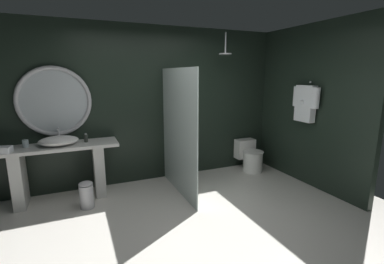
{
  "coord_description": "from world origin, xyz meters",
  "views": [
    {
      "loc": [
        -1.2,
        -2.62,
        1.81
      ],
      "look_at": [
        0.29,
        0.82,
        1.02
      ],
      "focal_mm": 25.46,
      "sensor_mm": 36.0,
      "label": 1
    }
  ],
  "objects_px": {
    "folded_hand_towel": "(0,150)",
    "round_wall_mirror": "(54,101)",
    "waste_bin": "(86,195)",
    "soap_dispenser": "(86,138)",
    "rain_shower_head": "(225,52)",
    "vessel_sink": "(59,141)",
    "hanging_bathrobe": "(305,102)",
    "tumbler_cup": "(25,144)",
    "toilet": "(250,157)"
  },
  "relations": [
    {
      "from": "folded_hand_towel",
      "to": "round_wall_mirror",
      "type": "bearing_deg",
      "value": 30.35
    },
    {
      "from": "waste_bin",
      "to": "soap_dispenser",
      "type": "bearing_deg",
      "value": 81.93
    },
    {
      "from": "round_wall_mirror",
      "to": "rain_shower_head",
      "type": "bearing_deg",
      "value": -5.86
    },
    {
      "from": "vessel_sink",
      "to": "hanging_bathrobe",
      "type": "bearing_deg",
      "value": -14.01
    },
    {
      "from": "waste_bin",
      "to": "round_wall_mirror",
      "type": "bearing_deg",
      "value": 115.24
    },
    {
      "from": "tumbler_cup",
      "to": "round_wall_mirror",
      "type": "xyz_separation_m",
      "value": [
        0.4,
        0.18,
        0.55
      ]
    },
    {
      "from": "rain_shower_head",
      "to": "vessel_sink",
      "type": "bearing_deg",
      "value": 179.01
    },
    {
      "from": "hanging_bathrobe",
      "to": "folded_hand_towel",
      "type": "xyz_separation_m",
      "value": [
        -4.33,
        0.76,
        -0.52
      ]
    },
    {
      "from": "soap_dispenser",
      "to": "waste_bin",
      "type": "distance_m",
      "value": 0.84
    },
    {
      "from": "hanging_bathrobe",
      "to": "toilet",
      "type": "bearing_deg",
      "value": 114.66
    },
    {
      "from": "round_wall_mirror",
      "to": "waste_bin",
      "type": "relative_size",
      "value": 2.68
    },
    {
      "from": "toilet",
      "to": "hanging_bathrobe",
      "type": "bearing_deg",
      "value": -65.34
    },
    {
      "from": "tumbler_cup",
      "to": "waste_bin",
      "type": "xyz_separation_m",
      "value": [
        0.72,
        -0.49,
        -0.68
      ]
    },
    {
      "from": "tumbler_cup",
      "to": "hanging_bathrobe",
      "type": "relative_size",
      "value": 0.16
    },
    {
      "from": "round_wall_mirror",
      "to": "folded_hand_towel",
      "type": "height_order",
      "value": "round_wall_mirror"
    },
    {
      "from": "toilet",
      "to": "folded_hand_towel",
      "type": "distance_m",
      "value": 3.98
    },
    {
      "from": "toilet",
      "to": "vessel_sink",
      "type": "bearing_deg",
      "value": 179.16
    },
    {
      "from": "toilet",
      "to": "tumbler_cup",
      "type": "bearing_deg",
      "value": 178.49
    },
    {
      "from": "folded_hand_towel",
      "to": "soap_dispenser",
      "type": "bearing_deg",
      "value": 9.92
    },
    {
      "from": "toilet",
      "to": "waste_bin",
      "type": "xyz_separation_m",
      "value": [
        -2.97,
        -0.39,
        -0.07
      ]
    },
    {
      "from": "soap_dispenser",
      "to": "toilet",
      "type": "distance_m",
      "value": 2.97
    },
    {
      "from": "tumbler_cup",
      "to": "hanging_bathrobe",
      "type": "xyz_separation_m",
      "value": [
        4.08,
        -0.96,
        0.5
      ]
    },
    {
      "from": "round_wall_mirror",
      "to": "toilet",
      "type": "xyz_separation_m",
      "value": [
        3.28,
        -0.28,
        -1.16
      ]
    },
    {
      "from": "toilet",
      "to": "folded_hand_towel",
      "type": "height_order",
      "value": "folded_hand_towel"
    },
    {
      "from": "vessel_sink",
      "to": "folded_hand_towel",
      "type": "distance_m",
      "value": 0.69
    },
    {
      "from": "tumbler_cup",
      "to": "soap_dispenser",
      "type": "bearing_deg",
      "value": -1.73
    },
    {
      "from": "hanging_bathrobe",
      "to": "toilet",
      "type": "relative_size",
      "value": 1.11
    },
    {
      "from": "soap_dispenser",
      "to": "round_wall_mirror",
      "type": "xyz_separation_m",
      "value": [
        -0.38,
        0.2,
        0.54
      ]
    },
    {
      "from": "hanging_bathrobe",
      "to": "folded_hand_towel",
      "type": "distance_m",
      "value": 4.43
    },
    {
      "from": "waste_bin",
      "to": "folded_hand_towel",
      "type": "relative_size",
      "value": 1.5
    },
    {
      "from": "vessel_sink",
      "to": "round_wall_mirror",
      "type": "relative_size",
      "value": 0.52
    },
    {
      "from": "vessel_sink",
      "to": "rain_shower_head",
      "type": "relative_size",
      "value": 1.48
    },
    {
      "from": "vessel_sink",
      "to": "rain_shower_head",
      "type": "distance_m",
      "value": 2.96
    },
    {
      "from": "tumbler_cup",
      "to": "waste_bin",
      "type": "distance_m",
      "value": 1.1
    },
    {
      "from": "toilet",
      "to": "folded_hand_towel",
      "type": "bearing_deg",
      "value": -178.43
    },
    {
      "from": "round_wall_mirror",
      "to": "folded_hand_towel",
      "type": "bearing_deg",
      "value": -149.65
    },
    {
      "from": "round_wall_mirror",
      "to": "hanging_bathrobe",
      "type": "xyz_separation_m",
      "value": [
        3.68,
        -1.14,
        -0.05
      ]
    },
    {
      "from": "tumbler_cup",
      "to": "toilet",
      "type": "distance_m",
      "value": 3.73
    },
    {
      "from": "vessel_sink",
      "to": "rain_shower_head",
      "type": "bearing_deg",
      "value": -0.99
    },
    {
      "from": "vessel_sink",
      "to": "tumbler_cup",
      "type": "relative_size",
      "value": 5.13
    },
    {
      "from": "tumbler_cup",
      "to": "round_wall_mirror",
      "type": "height_order",
      "value": "round_wall_mirror"
    },
    {
      "from": "tumbler_cup",
      "to": "folded_hand_towel",
      "type": "height_order",
      "value": "tumbler_cup"
    },
    {
      "from": "soap_dispenser",
      "to": "hanging_bathrobe",
      "type": "height_order",
      "value": "hanging_bathrobe"
    },
    {
      "from": "vessel_sink",
      "to": "folded_hand_towel",
      "type": "bearing_deg",
      "value": -166.93
    },
    {
      "from": "vessel_sink",
      "to": "soap_dispenser",
      "type": "bearing_deg",
      "value": 3.99
    },
    {
      "from": "soap_dispenser",
      "to": "hanging_bathrobe",
      "type": "xyz_separation_m",
      "value": [
        3.3,
        -0.94,
        0.5
      ]
    },
    {
      "from": "round_wall_mirror",
      "to": "toilet",
      "type": "bearing_deg",
      "value": -4.82
    },
    {
      "from": "vessel_sink",
      "to": "round_wall_mirror",
      "type": "height_order",
      "value": "round_wall_mirror"
    },
    {
      "from": "round_wall_mirror",
      "to": "hanging_bathrobe",
      "type": "height_order",
      "value": "round_wall_mirror"
    },
    {
      "from": "waste_bin",
      "to": "tumbler_cup",
      "type": "bearing_deg",
      "value": 145.84
    }
  ]
}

